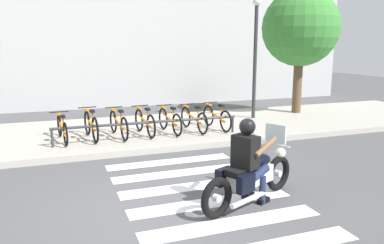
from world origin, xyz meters
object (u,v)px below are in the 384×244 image
object	(u,v)px
bicycle_0	(62,129)
street_lamp	(255,48)
rider	(248,156)
bicycle_1	(91,125)
motorcycle	(251,176)
bike_rack	(150,123)
bicycle_5	(194,119)
bicycle_2	(118,124)
tree_near_rack	(300,28)
bicycle_6	(217,117)
bicycle_4	(170,121)
bicycle_3	(145,122)

from	to	relation	value
bicycle_0	street_lamp	distance (m)	6.56
bicycle_0	street_lamp	world-z (taller)	street_lamp
rider	bicycle_1	xyz separation A→B (m)	(-2.01, 4.80, -0.31)
motorcycle	bike_rack	world-z (taller)	motorcycle
motorcycle	bicycle_5	distance (m)	4.83
bicycle_0	bicycle_2	world-z (taller)	bicycle_2
motorcycle	tree_near_rack	xyz separation A→B (m)	(5.32, 6.34, 2.67)
bike_rack	rider	bearing A→B (deg)	-82.14
motorcycle	rider	size ratio (longest dim) A/B	1.47
rider	bike_rack	xyz separation A→B (m)	(-0.59, 4.24, -0.25)
bicycle_0	bicycle_2	bearing A→B (deg)	-0.04
bicycle_1	bicycle_2	bearing A→B (deg)	0.08
bicycle_6	bicycle_1	bearing A→B (deg)	-179.99
bicycle_4	street_lamp	world-z (taller)	street_lamp
bicycle_0	bicycle_6	xyz separation A→B (m)	(4.27, -0.00, 0.01)
motorcycle	bicycle_5	size ratio (longest dim) A/B	1.26
bicycle_5	bike_rack	world-z (taller)	bicycle_5
bicycle_3	bicycle_4	size ratio (longest dim) A/B	1.00
bicycle_2	bike_rack	bearing A→B (deg)	-37.89
rider	bicycle_5	world-z (taller)	rider
bicycle_6	tree_near_rack	size ratio (longest dim) A/B	0.36
rider	bicycle_0	xyz separation A→B (m)	(-2.72, 4.80, -0.34)
bicycle_0	bicycle_1	size ratio (longest dim) A/B	1.01
bicycle_5	tree_near_rack	world-z (taller)	tree_near_rack
bicycle_4	bike_rack	size ratio (longest dim) A/B	0.33
rider	bike_rack	size ratio (longest dim) A/B	0.30
bicycle_5	tree_near_rack	bearing A→B (deg)	18.97
bicycle_0	street_lamp	size ratio (longest dim) A/B	0.41
bicycle_6	street_lamp	distance (m)	2.96
bicycle_0	tree_near_rack	bearing A→B (deg)	10.92
bicycle_1	bicycle_4	size ratio (longest dim) A/B	1.03
rider	bicycle_5	distance (m)	4.88
bicycle_4	motorcycle	bearing A→B (deg)	-90.64
bicycle_0	bicycle_4	xyz separation A→B (m)	(2.85, -0.00, 0.01)
bicycle_1	bicycle_6	size ratio (longest dim) A/B	1.02
motorcycle	bicycle_3	world-z (taller)	motorcycle
tree_near_rack	bicycle_0	bearing A→B (deg)	-169.08
bicycle_0	bicycle_4	bearing A→B (deg)	-0.02
motorcycle	bicycle_5	bearing A→B (deg)	80.88
bicycle_5	bicycle_3	bearing A→B (deg)	-179.96
bike_rack	motorcycle	bearing A→B (deg)	-81.13
bicycle_5	bicycle_6	xyz separation A→B (m)	(0.71, -0.00, 0.00)
bicycle_4	bicycle_0	bearing A→B (deg)	179.98
bike_rack	bicycle_2	bearing A→B (deg)	142.11
bicycle_1	bike_rack	xyz separation A→B (m)	(1.42, -0.55, 0.06)
rider	bicycle_0	world-z (taller)	rider
bicycle_5	bike_rack	xyz separation A→B (m)	(-1.42, -0.55, 0.08)
bicycle_1	bike_rack	bearing A→B (deg)	-21.23
bicycle_5	bicycle_6	bearing A→B (deg)	-0.04
bicycle_0	bicycle_6	world-z (taller)	bicycle_6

